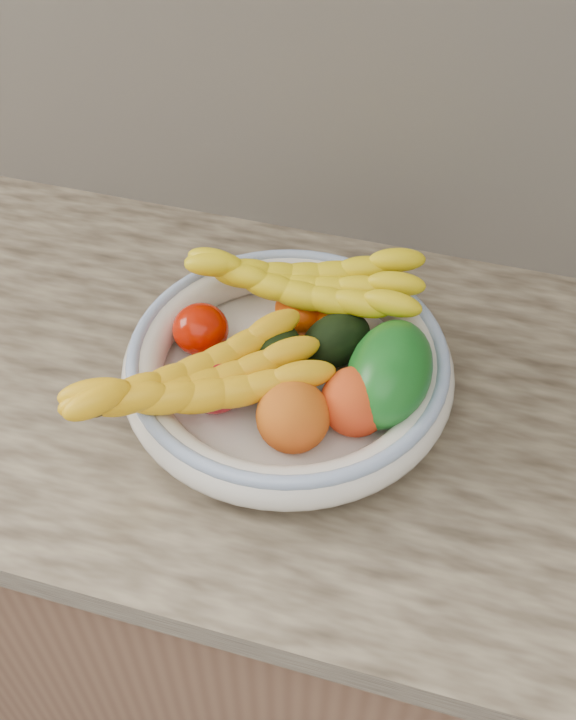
# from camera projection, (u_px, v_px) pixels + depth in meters

# --- Properties ---
(kitchen_counter) EXTENTS (2.44, 0.66, 1.40)m
(kitchen_counter) POSITION_uv_depth(u_px,v_px,m) (292.00, 556.00, 1.31)
(kitchen_counter) COLOR brown
(kitchen_counter) RESTS_ON ground
(fruit_bowl) EXTENTS (0.39, 0.39, 0.08)m
(fruit_bowl) POSITION_uv_depth(u_px,v_px,m) (288.00, 367.00, 0.94)
(fruit_bowl) COLOR silver
(fruit_bowl) RESTS_ON kitchen_counter
(clementine_back_left) EXTENTS (0.06, 0.06, 0.04)m
(clementine_back_left) POSITION_uv_depth(u_px,v_px,m) (294.00, 308.00, 1.00)
(clementine_back_left) COLOR #FF5805
(clementine_back_left) RESTS_ON fruit_bowl
(clementine_back_right) EXTENTS (0.08, 0.08, 0.05)m
(clementine_back_right) POSITION_uv_depth(u_px,v_px,m) (338.00, 320.00, 0.99)
(clementine_back_right) COLOR #FF6105
(clementine_back_right) RESTS_ON fruit_bowl
(clementine_back_mid) EXTENTS (0.06, 0.06, 0.05)m
(clementine_back_mid) POSITION_uv_depth(u_px,v_px,m) (300.00, 314.00, 1.00)
(clementine_back_mid) COLOR #FF5205
(clementine_back_mid) RESTS_ON fruit_bowl
(tomato_left) EXTENTS (0.08, 0.08, 0.06)m
(tomato_left) POSITION_uv_depth(u_px,v_px,m) (201.00, 329.00, 0.97)
(tomato_left) COLOR #B01100
(tomato_left) RESTS_ON fruit_bowl
(tomato_near_left) EXTENTS (0.08, 0.08, 0.07)m
(tomato_near_left) POSITION_uv_depth(u_px,v_px,m) (214.00, 382.00, 0.91)
(tomato_near_left) COLOR #B80E17
(tomato_near_left) RESTS_ON fruit_bowl
(avocado_center) EXTENTS (0.09, 0.11, 0.07)m
(avocado_center) POSITION_uv_depth(u_px,v_px,m) (276.00, 354.00, 0.94)
(avocado_center) COLOR black
(avocado_center) RESTS_ON fruit_bowl
(avocado_right) EXTENTS (0.11, 0.11, 0.06)m
(avocado_right) POSITION_uv_depth(u_px,v_px,m) (336.00, 340.00, 0.95)
(avocado_right) COLOR black
(avocado_right) RESTS_ON fruit_bowl
(green_mango) EXTENTS (0.13, 0.15, 0.13)m
(green_mango) POSITION_uv_depth(u_px,v_px,m) (389.00, 374.00, 0.90)
(green_mango) COLOR #105818
(green_mango) RESTS_ON fruit_bowl
(peach_front) EXTENTS (0.10, 0.10, 0.08)m
(peach_front) POSITION_uv_depth(u_px,v_px,m) (293.00, 417.00, 0.87)
(peach_front) COLOR orange
(peach_front) RESTS_ON fruit_bowl
(peach_right) EXTENTS (0.10, 0.10, 0.08)m
(peach_right) POSITION_uv_depth(u_px,v_px,m) (356.00, 402.00, 0.88)
(peach_right) COLOR orange
(peach_right) RESTS_ON fruit_bowl
(banana_bunch_back) EXTENTS (0.32, 0.15, 0.09)m
(banana_bunch_back) POSITION_uv_depth(u_px,v_px,m) (303.00, 288.00, 0.98)
(banana_bunch_back) COLOR yellow
(banana_bunch_back) RESTS_ON fruit_bowl
(banana_bunch_front) EXTENTS (0.31, 0.29, 0.08)m
(banana_bunch_front) POSITION_uv_depth(u_px,v_px,m) (197.00, 387.00, 0.88)
(banana_bunch_front) COLOR yellow
(banana_bunch_front) RESTS_ON fruit_bowl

